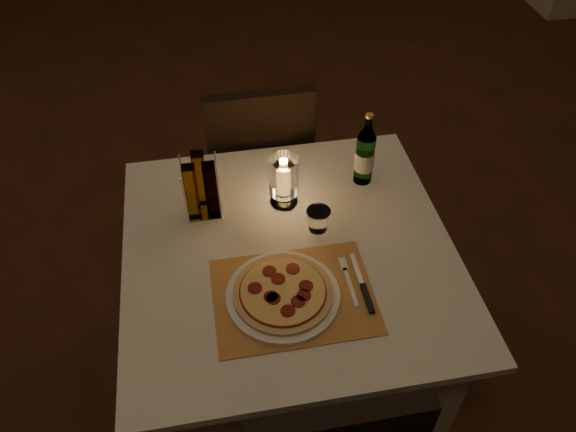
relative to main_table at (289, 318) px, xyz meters
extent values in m
cube|color=#422215|center=(-0.20, 0.83, -0.38)|extent=(8.00, 10.00, 0.02)
cube|color=silver|center=(0.00, 0.00, -0.02)|extent=(0.88, 0.88, 0.71)
cube|color=silver|center=(0.00, 0.00, 0.35)|extent=(1.00, 1.00, 0.03)
cube|color=black|center=(0.00, 0.80, 0.09)|extent=(0.42, 0.42, 0.05)
cube|color=black|center=(0.00, 0.61, 0.32)|extent=(0.42, 0.05, 0.42)
cylinder|color=black|center=(0.17, 0.97, -0.15)|extent=(0.03, 0.03, 0.44)
cylinder|color=black|center=(-0.17, 0.97, -0.15)|extent=(0.03, 0.03, 0.44)
cylinder|color=black|center=(0.17, 0.63, -0.15)|extent=(0.03, 0.03, 0.44)
cylinder|color=black|center=(-0.17, 0.63, -0.15)|extent=(0.03, 0.03, 0.44)
cube|color=#C28443|center=(-0.02, -0.18, 0.37)|extent=(0.45, 0.34, 0.00)
cylinder|color=white|center=(-0.05, -0.18, 0.38)|extent=(0.32, 0.32, 0.01)
cylinder|color=#D8B77F|center=(-0.05, -0.18, 0.39)|extent=(0.28, 0.28, 0.01)
cylinder|color=maroon|center=(-0.05, -0.18, 0.40)|extent=(0.24, 0.24, 0.00)
cylinder|color=#EACC7F|center=(-0.05, -0.18, 0.40)|extent=(0.24, 0.24, 0.00)
cylinder|color=maroon|center=(0.02, -0.18, 0.40)|extent=(0.04, 0.04, 0.00)
cylinder|color=maroon|center=(-0.01, -0.11, 0.40)|extent=(0.04, 0.04, 0.00)
cylinder|color=maroon|center=(-0.06, -0.14, 0.40)|extent=(0.04, 0.04, 0.00)
cylinder|color=maroon|center=(-0.08, -0.11, 0.40)|extent=(0.04, 0.04, 0.00)
cylinder|color=maroon|center=(-0.13, -0.16, 0.40)|extent=(0.04, 0.04, 0.00)
cylinder|color=maroon|center=(-0.09, -0.20, 0.40)|extent=(0.04, 0.04, 0.00)
cylinder|color=maroon|center=(-0.08, -0.21, 0.40)|extent=(0.04, 0.04, 0.00)
cylinder|color=maroon|center=(-0.05, -0.25, 0.40)|extent=(0.04, 0.04, 0.00)
cylinder|color=maroon|center=(-0.02, -0.23, 0.40)|extent=(0.04, 0.04, 0.00)
cylinder|color=maroon|center=(0.00, -0.21, 0.40)|extent=(0.04, 0.04, 0.00)
cube|color=silver|center=(0.14, -0.18, 0.37)|extent=(0.01, 0.14, 0.00)
cube|color=silver|center=(0.14, -0.09, 0.37)|extent=(0.02, 0.05, 0.00)
cube|color=black|center=(0.18, -0.23, 0.38)|extent=(0.02, 0.10, 0.01)
cube|color=silver|center=(0.18, -0.12, 0.37)|extent=(0.01, 0.12, 0.00)
cylinder|color=#59A157|center=(0.30, 0.27, 0.46)|extent=(0.06, 0.06, 0.18)
cylinder|color=#59A157|center=(0.30, 0.27, 0.61)|extent=(0.02, 0.02, 0.03)
cylinder|color=gold|center=(0.30, 0.27, 0.63)|extent=(0.03, 0.03, 0.01)
cylinder|color=silver|center=(0.30, 0.27, 0.45)|extent=(0.06, 0.06, 0.07)
cylinder|color=white|center=(0.02, 0.21, 0.37)|extent=(0.09, 0.09, 0.01)
cylinder|color=white|center=(0.02, 0.21, 0.39)|extent=(0.02, 0.02, 0.04)
cylinder|color=white|center=(0.02, 0.21, 0.48)|extent=(0.09, 0.09, 0.14)
cylinder|color=white|center=(0.02, 0.21, 0.47)|extent=(0.03, 0.03, 0.10)
ellipsoid|color=orange|center=(0.02, 0.21, 0.53)|extent=(0.02, 0.02, 0.03)
cube|color=white|center=(-0.24, 0.22, 0.37)|extent=(0.12, 0.12, 0.01)
cylinder|color=white|center=(-0.30, 0.16, 0.46)|extent=(0.01, 0.01, 0.18)
cylinder|color=white|center=(-0.19, 0.16, 0.46)|extent=(0.01, 0.01, 0.18)
cylinder|color=white|center=(-0.30, 0.27, 0.46)|extent=(0.01, 0.01, 0.18)
cylinder|color=white|center=(-0.19, 0.27, 0.46)|extent=(0.01, 0.01, 0.18)
cube|color=#BF8C33|center=(-0.27, 0.19, 0.47)|extent=(0.04, 0.04, 0.20)
cube|color=#3F1E14|center=(-0.21, 0.19, 0.47)|extent=(0.04, 0.04, 0.20)
cube|color=#BF8C33|center=(-0.24, 0.25, 0.47)|extent=(0.04, 0.04, 0.20)
camera|label=1|loc=(-0.20, -1.12, 1.64)|focal=35.00mm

